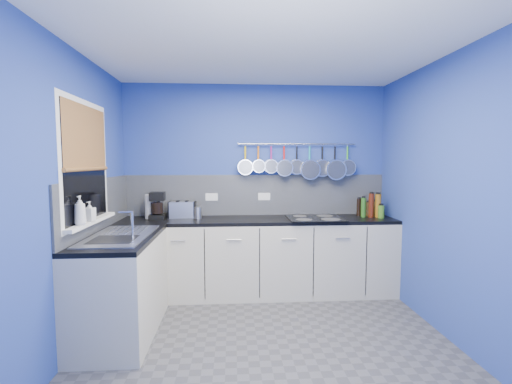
{
  "coord_description": "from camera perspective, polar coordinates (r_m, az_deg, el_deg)",
  "views": [
    {
      "loc": [
        -0.29,
        -2.92,
        1.57
      ],
      "look_at": [
        -0.05,
        0.75,
        1.25
      ],
      "focal_mm": 25.07,
      "sensor_mm": 36.0,
      "label": 1
    }
  ],
  "objects": [
    {
      "name": "condiment_6",
      "position": [
        4.46,
        19.35,
        -2.98
      ],
      "size": [
        0.07,
        0.07,
        0.15
      ],
      "primitive_type": "cylinder",
      "color": "#3F721E",
      "rests_on": "worktop_back"
    },
    {
      "name": "pan_6",
      "position": [
        4.5,
        10.53,
        5.0
      ],
      "size": [
        0.21,
        0.07,
        0.4
      ],
      "primitive_type": null,
      "color": "silver",
      "rests_on": "pot_rail"
    },
    {
      "name": "condiment_3",
      "position": [
        4.51,
        18.88,
        -2.08
      ],
      "size": [
        0.07,
        0.07,
        0.28
      ],
      "primitive_type": "cylinder",
      "color": "#8C5914",
      "rests_on": "worktop_back"
    },
    {
      "name": "condiment_0",
      "position": [
        4.64,
        18.45,
        -2.5
      ],
      "size": [
        0.06,
        0.06,
        0.18
      ],
      "primitive_type": "cylinder",
      "color": "brown",
      "rests_on": "worktop_back"
    },
    {
      "name": "window_glass",
      "position": [
        3.47,
        -25.46,
        4.17
      ],
      "size": [
        0.01,
        0.9,
        1.0
      ],
      "primitive_type": "cube",
      "color": "black",
      "rests_on": "wall_left"
    },
    {
      "name": "wall_back",
      "position": [
        4.46,
        -0.01,
        0.84
      ],
      "size": [
        3.2,
        0.02,
        2.5
      ],
      "primitive_type": "cube",
      "color": "#294097",
      "rests_on": "ground"
    },
    {
      "name": "pan_3",
      "position": [
        4.41,
        4.5,
        5.09
      ],
      "size": [
        0.21,
        0.1,
        0.4
      ],
      "primitive_type": null,
      "color": "silver",
      "rests_on": "pot_rail"
    },
    {
      "name": "window_sill",
      "position": [
        3.5,
        -24.85,
        -4.28
      ],
      "size": [
        0.1,
        0.98,
        0.03
      ],
      "primitive_type": "cube",
      "color": "white",
      "rests_on": "wall_left"
    },
    {
      "name": "cabinet_run_left",
      "position": [
        3.56,
        -20.62,
        -14.01
      ],
      "size": [
        0.6,
        1.2,
        0.86
      ],
      "primitive_type": "cube",
      "color": "#BDB6A4",
      "rests_on": "ground"
    },
    {
      "name": "sink_unit",
      "position": [
        3.44,
        -20.86,
        -6.51
      ],
      "size": [
        0.5,
        0.95,
        0.01
      ],
      "primitive_type": "cube",
      "color": "silver",
      "rests_on": "worktop_left"
    },
    {
      "name": "wall_left",
      "position": [
        3.22,
        -27.89,
        -1.29
      ],
      "size": [
        0.02,
        3.0,
        2.5
      ],
      "primitive_type": "cube",
      "color": "#294097",
      "rests_on": "ground"
    },
    {
      "name": "pan_2",
      "position": [
        4.39,
        2.44,
        5.34
      ],
      "size": [
        0.17,
        0.07,
        0.36
      ],
      "primitive_type": null,
      "color": "silver",
      "rests_on": "pot_rail"
    },
    {
      "name": "pan_0",
      "position": [
        4.37,
        -1.72,
        5.22
      ],
      "size": [
        0.19,
        0.07,
        0.38
      ],
      "primitive_type": null,
      "color": "silver",
      "rests_on": "pot_rail"
    },
    {
      "name": "condiment_2",
      "position": [
        4.57,
        16.1,
        -2.36
      ],
      "size": [
        0.05,
        0.05,
        0.21
      ],
      "primitive_type": "cylinder",
      "color": "black",
      "rests_on": "worktop_back"
    },
    {
      "name": "ceiling",
      "position": [
        3.09,
        2.0,
        22.71
      ],
      "size": [
        3.2,
        3.0,
        0.02
      ],
      "primitive_type": "cube",
      "color": "white",
      "rests_on": "ground"
    },
    {
      "name": "hob",
      "position": [
        4.23,
        9.38,
        -4.14
      ],
      "size": [
        0.63,
        0.56,
        0.01
      ],
      "primitive_type": "cube",
      "color": "black",
      "rests_on": "worktop_back"
    },
    {
      "name": "socket_right",
      "position": [
        4.44,
        1.31,
        -0.74
      ],
      "size": [
        0.15,
        0.01,
        0.09
      ],
      "primitive_type": "cube",
      "color": "white",
      "rests_on": "backsplash_back"
    },
    {
      "name": "window_frame",
      "position": [
        3.47,
        -25.54,
        4.17
      ],
      "size": [
        0.01,
        1.0,
        1.1
      ],
      "primitive_type": "cube",
      "color": "white",
      "rests_on": "wall_left"
    },
    {
      "name": "pan_4",
      "position": [
        4.44,
        6.54,
        5.22
      ],
      "size": [
        0.18,
        0.06,
        0.37
      ],
      "primitive_type": null,
      "color": "silver",
      "rests_on": "pot_rail"
    },
    {
      "name": "backsplash_back",
      "position": [
        4.44,
        0.01,
        -0.47
      ],
      "size": [
        3.2,
        0.02,
        0.5
      ],
      "primitive_type": "cube",
      "color": "slate",
      "rests_on": "wall_back"
    },
    {
      "name": "soap_bottle_b",
      "position": [
        3.41,
        -25.03,
        -2.8
      ],
      "size": [
        0.09,
        0.09,
        0.17
      ],
      "primitive_type": "imported",
      "rotation": [
        0.0,
        0.0,
        -0.17
      ],
      "color": "white",
      "rests_on": "window_sill"
    },
    {
      "name": "pot_rail",
      "position": [
        4.45,
        6.54,
        7.63
      ],
      "size": [
        1.45,
        0.02,
        0.02
      ],
      "primitive_type": "cylinder",
      "rotation": [
        0.0,
        1.57,
        0.0
      ],
      "color": "silver",
      "rests_on": "wall_back"
    },
    {
      "name": "paper_towel",
      "position": [
        4.35,
        -16.49,
        -2.23
      ],
      "size": [
        0.15,
        0.15,
        0.28
      ],
      "primitive_type": "cylinder",
      "rotation": [
        0.0,
        0.0,
        -0.2
      ],
      "color": "white",
      "rests_on": "worktop_back"
    },
    {
      "name": "floor",
      "position": [
        3.33,
        1.86,
        -23.3
      ],
      "size": [
        3.2,
        3.0,
        0.02
      ],
      "primitive_type": "cube",
      "color": "#47474C",
      "rests_on": "ground"
    },
    {
      "name": "canister",
      "position": [
        4.23,
        -9.27,
        -3.3
      ],
      "size": [
        0.12,
        0.12,
        0.13
      ],
      "primitive_type": "cylinder",
      "rotation": [
        0.0,
        0.0,
        -0.35
      ],
      "color": "silver",
      "rests_on": "worktop_back"
    },
    {
      "name": "soap_bottle_a",
      "position": [
        3.23,
        -26.29,
        -2.65
      ],
      "size": [
        0.1,
        0.1,
        0.24
      ],
      "primitive_type": "imported",
      "rotation": [
        0.0,
        0.0,
        0.07
      ],
      "color": "white",
      "rests_on": "window_sill"
    },
    {
      "name": "pan_1",
      "position": [
        4.38,
        0.37,
        5.41
      ],
      "size": [
        0.16,
        0.13,
        0.35
      ],
      "primitive_type": null,
      "color": "silver",
      "rests_on": "pot_rail"
    },
    {
      "name": "pan_5",
      "position": [
        4.47,
        8.55,
        4.78
      ],
      "size": [
        0.25,
        0.1,
        0.44
      ],
      "primitive_type": null,
      "color": "silver",
      "rests_on": "pot_rail"
    },
    {
      "name": "coffee_maker",
      "position": [
        4.27,
        -15.49,
        -2.14
      ],
      "size": [
        0.18,
        0.2,
        0.31
      ],
      "primitive_type": null,
      "rotation": [
        0.0,
        0.0,
        0.04
      ],
      "color": "black",
      "rests_on": "worktop_back"
    },
    {
      "name": "bamboo_blind",
      "position": [
        3.47,
        -25.47,
        7.89
      ],
      "size": [
        0.01,
        0.9,
        0.55
      ],
      "primitive_type": "cube",
      "color": "olive",
      "rests_on": "wall_left"
    },
    {
      "name": "mixer_tap",
      "position": [
        3.2,
        -19.12,
        -4.99
      ],
      "size": [
        0.12,
        0.08,
        0.26
      ],
      "primitive_type": null,
      "color": "silver",
      "rests_on": "worktop_left"
    },
    {
      "name": "socket_left",
      "position": [
        4.43,
        -7.1,
        -0.79
      ],
      "size": [
        0.15,
        0.01,
        0.09
      ],
      "primitive_type": "cube",
      "color": "white",
      "rests_on": "backsplash_back"
    },
    {
      "name": "wall_right",
      "position": [
        3.5,
        29.14,
        -0.89
      ],
      "size": [
        0.02,
        3.0,
        2.5
      ],
      "primitive_type": "cube",
      "color": "#294097",
      "rests_on": "ground"
    },
    {
      "name": "condiment_4",
      "position": [
        4.47,
        17.9,
        -2.06
      ],
      "size": [
        0.06,
        0.06,
        0.28
      ],
      "primitive_type": "cylinder",
      "color": "#4C190C",
      "rests_on": "worktop_back"
    },
    {
      "name": "pan_7",
      "position": [
        4.55,
        12.47,
        4.7
      ],
      "size": [
        0.25,
        0.11,
        0.44
      ],
      "primitive_type": null,
      "color": "silver",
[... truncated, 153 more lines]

